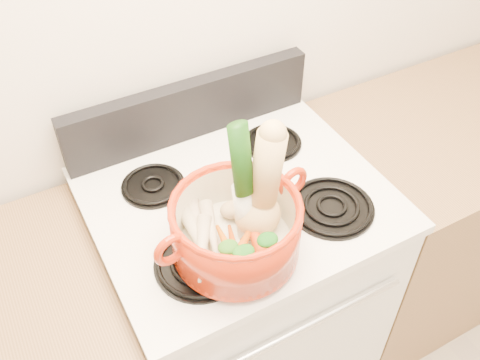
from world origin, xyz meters
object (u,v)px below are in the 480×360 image
dutch_oven (236,228)px  squash (259,187)px  stove_body (239,298)px  leek (244,184)px

dutch_oven → squash: squash is taller
stove_body → squash: (-0.04, -0.16, 0.68)m
dutch_oven → leek: 0.12m
stove_body → squash: squash is taller
stove_body → leek: 0.72m
dutch_oven → leek: bearing=17.3°
dutch_oven → leek: (0.03, 0.01, 0.12)m
squash → leek: leek is taller
stove_body → dutch_oven: dutch_oven is taller
stove_body → squash: 0.70m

